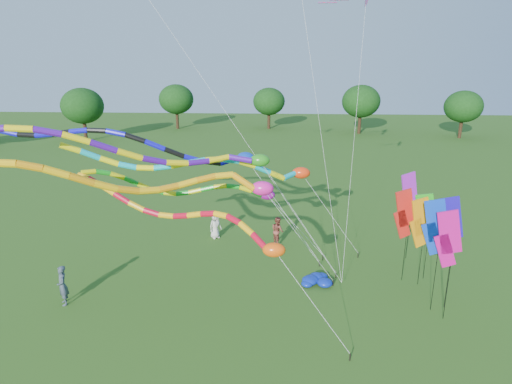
# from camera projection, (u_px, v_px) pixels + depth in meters

# --- Properties ---
(ground) EXTENTS (160.00, 160.00, 0.00)m
(ground) POSITION_uv_depth(u_px,v_px,m) (290.00, 337.00, 16.80)
(ground) COLOR #235015
(ground) RESTS_ON ground
(tree_ring) EXTENTS (115.03, 121.32, 9.65)m
(tree_ring) POSITION_uv_depth(u_px,v_px,m) (355.00, 235.00, 11.77)
(tree_ring) COLOR #382314
(tree_ring) RESTS_ON ground
(tube_kite_red) EXTENTS (11.50, 4.74, 6.15)m
(tube_kite_red) POSITION_uv_depth(u_px,v_px,m) (199.00, 220.00, 17.23)
(tube_kite_red) COLOR black
(tube_kite_red) RESTS_ON ground
(tube_kite_orange) EXTENTS (13.59, 5.82, 7.82)m
(tube_kite_orange) POSITION_uv_depth(u_px,v_px,m) (164.00, 182.00, 16.67)
(tube_kite_orange) COLOR black
(tube_kite_orange) RESTS_ON ground
(tube_kite_purple) EXTENTS (15.88, 5.79, 8.90)m
(tube_kite_purple) POSITION_uv_depth(u_px,v_px,m) (138.00, 151.00, 16.81)
(tube_kite_purple) COLOR black
(tube_kite_purple) RESTS_ON ground
(tube_kite_blue) EXTENTS (15.89, 1.99, 8.24)m
(tube_kite_blue) POSITION_uv_depth(u_px,v_px,m) (145.00, 146.00, 20.13)
(tube_kite_blue) COLOR black
(tube_kite_blue) RESTS_ON ground
(tube_kite_cyan) EXTENTS (13.34, 4.96, 7.65)m
(tube_kite_cyan) POSITION_uv_depth(u_px,v_px,m) (223.00, 167.00, 19.79)
(tube_kite_cyan) COLOR black
(tube_kite_cyan) RESTS_ON ground
(tube_kite_green) EXTENTS (11.15, 3.58, 6.27)m
(tube_kite_green) POSITION_uv_depth(u_px,v_px,m) (206.00, 189.00, 20.79)
(tube_kite_green) COLOR black
(tube_kite_green) RESTS_ON ground
(banner_pole_blue_b) EXTENTS (1.16, 0.17, 5.14)m
(banner_pole_blue_b) POSITION_uv_depth(u_px,v_px,m) (449.00, 225.00, 17.79)
(banner_pole_blue_b) COLOR black
(banner_pole_blue_b) RESTS_ON ground
(banner_pole_blue_a) EXTENTS (1.16, 0.19, 5.10)m
(banner_pole_blue_a) POSITION_uv_depth(u_px,v_px,m) (435.00, 227.00, 17.63)
(banner_pole_blue_a) COLOR black
(banner_pole_blue_a) RESTS_ON ground
(banner_pole_orange) EXTENTS (1.14, 0.39, 4.48)m
(banner_pole_orange) POSITION_uv_depth(u_px,v_px,m) (420.00, 223.00, 19.87)
(banner_pole_orange) COLOR black
(banner_pole_orange) RESTS_ON ground
(banner_pole_green) EXTENTS (1.13, 0.42, 4.46)m
(banner_pole_green) POSITION_uv_depth(u_px,v_px,m) (425.00, 218.00, 20.57)
(banner_pole_green) COLOR black
(banner_pole_green) RESTS_ON ground
(banner_pole_magenta_a) EXTENTS (1.16, 0.13, 4.87)m
(banner_pole_magenta_a) POSITION_uv_depth(u_px,v_px,m) (448.00, 239.00, 17.02)
(banner_pole_magenta_a) COLOR black
(banner_pole_magenta_a) RESTS_ON ground
(banner_pole_red) EXTENTS (1.14, 0.41, 4.76)m
(banner_pole_red) POSITION_uv_depth(u_px,v_px,m) (404.00, 214.00, 20.21)
(banner_pole_red) COLOR black
(banner_pole_red) RESTS_ON ground
(banner_pole_violet) EXTENTS (1.11, 0.49, 4.95)m
(banner_pole_violet) POSITION_uv_depth(u_px,v_px,m) (409.00, 195.00, 22.53)
(banner_pole_violet) COLOR black
(banner_pole_violet) RESTS_ON ground
(blue_nylon_heap) EXTENTS (1.74, 1.77, 0.51)m
(blue_nylon_heap) POSITION_uv_depth(u_px,v_px,m) (313.00, 278.00, 21.01)
(blue_nylon_heap) COLOR #0C259F
(blue_nylon_heap) RESTS_ON ground
(person_a) EXTENTS (0.92, 0.88, 1.58)m
(person_a) POSITION_uv_depth(u_px,v_px,m) (215.00, 226.00, 26.23)
(person_a) COLOR beige
(person_a) RESTS_ON ground
(person_b) EXTENTS (0.74, 0.80, 1.83)m
(person_b) POSITION_uv_depth(u_px,v_px,m) (63.00, 285.00, 18.88)
(person_b) COLOR #3A4451
(person_b) RESTS_ON ground
(person_c) EXTENTS (0.99, 1.05, 1.71)m
(person_c) POSITION_uv_depth(u_px,v_px,m) (278.00, 231.00, 25.27)
(person_c) COLOR brown
(person_c) RESTS_ON ground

